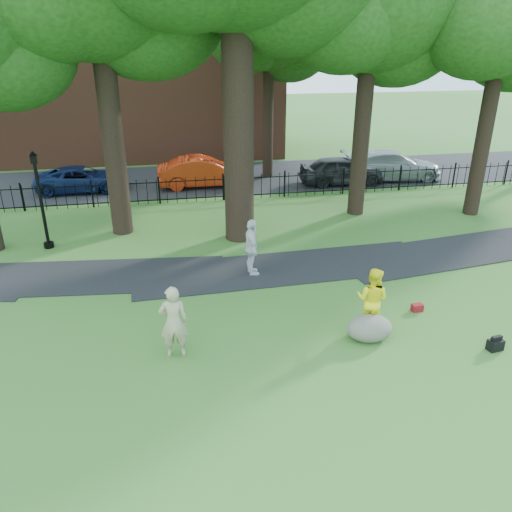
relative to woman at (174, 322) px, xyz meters
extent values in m
plane|color=#366924|center=(2.77, 0.48, -0.93)|extent=(120.00, 120.00, 0.00)
cube|color=black|center=(3.77, 4.38, -0.93)|extent=(36.07, 3.85, 0.03)
cube|color=black|center=(2.77, 16.48, -0.93)|extent=(80.00, 7.00, 0.02)
cube|color=black|center=(2.77, 12.48, 0.09)|extent=(44.00, 0.04, 0.04)
cube|color=black|center=(2.77, 12.48, -0.75)|extent=(44.00, 0.04, 0.04)
cube|color=brown|center=(-1.23, 24.48, 5.07)|extent=(18.00, 8.00, 12.00)
cylinder|color=black|center=(2.77, 7.48, 4.32)|extent=(1.10, 1.10, 10.50)
ellipsoid|color=#1A370F|center=(-4.88, 8.73, 5.89)|extent=(4.80, 4.80, 4.08)
cylinder|color=black|center=(-1.73, 8.98, 3.62)|extent=(0.80, 0.80, 9.10)
ellipsoid|color=#1A370F|center=(-0.11, 9.88, 7.13)|extent=(5.76, 5.76, 4.90)
cylinder|color=black|center=(8.27, 9.48, 3.27)|extent=(0.70, 0.70, 8.40)
ellipsoid|color=#1A370F|center=(9.75, 10.31, 6.51)|extent=(5.28, 5.28, 4.49)
ellipsoid|color=#1A370F|center=(6.95, 8.82, 6.99)|extent=(4.95, 4.95, 4.21)
cylinder|color=black|center=(13.27, 8.48, 3.09)|extent=(0.64, 0.64, 8.05)
ellipsoid|color=#1A370F|center=(13.27, 8.48, 7.35)|extent=(6.20, 6.20, 5.27)
ellipsoid|color=#1A370F|center=(12.03, 7.86, 6.66)|extent=(4.65, 4.65, 3.95)
imported|color=tan|center=(0.00, 0.00, 0.00)|extent=(0.70, 0.48, 1.87)
imported|color=#FFF015|center=(5.12, 0.26, -0.05)|extent=(1.08, 1.07, 1.76)
imported|color=silver|center=(2.63, 4.13, 0.01)|extent=(0.52, 1.13, 1.90)
ellipsoid|color=#645C53|center=(4.93, -0.15, -0.59)|extent=(1.44, 1.29, 0.69)
cylinder|color=black|center=(-4.35, 7.80, 0.64)|extent=(0.12, 0.12, 3.16)
cylinder|color=black|center=(-4.35, 7.80, -0.84)|extent=(0.35, 0.35, 0.20)
cube|color=black|center=(-4.35, 7.80, 2.37)|extent=(0.26, 0.26, 0.30)
cone|color=black|center=(-4.35, 7.80, 2.57)|extent=(0.32, 0.32, 0.16)
cube|color=black|center=(7.80, -1.25, -0.79)|extent=(0.40, 0.29, 0.28)
cube|color=maroon|center=(6.82, 0.89, -0.83)|extent=(0.32, 0.21, 0.21)
imported|color=#B22B0D|center=(2.07, 15.05, -0.16)|extent=(4.74, 1.69, 1.56)
imported|color=#0D1C44|center=(-4.02, 15.31, -0.31)|extent=(4.49, 2.07, 1.25)
imported|color=black|center=(9.26, 14.17, -0.19)|extent=(4.46, 2.00, 1.49)
imported|color=#979B9F|center=(12.27, 14.60, -0.15)|extent=(5.58, 2.73, 1.56)
camera|label=1|loc=(0.03, -10.41, 6.18)|focal=35.00mm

